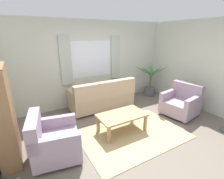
% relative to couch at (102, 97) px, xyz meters
% --- Properties ---
extents(ground_plane, '(6.24, 6.24, 0.00)m').
position_rel_couch_xyz_m(ground_plane, '(-0.03, -1.59, -0.37)').
color(ground_plane, '#6B6056').
extents(wall_back, '(5.32, 0.12, 2.60)m').
position_rel_couch_xyz_m(wall_back, '(-0.03, 0.67, 0.93)').
color(wall_back, beige).
rests_on(wall_back, ground_plane).
extents(wall_right, '(0.12, 4.40, 2.60)m').
position_rel_couch_xyz_m(wall_right, '(2.63, -1.59, 0.93)').
color(wall_right, beige).
rests_on(wall_right, ground_plane).
extents(window_with_curtains, '(1.98, 0.07, 1.40)m').
position_rel_couch_xyz_m(window_with_curtains, '(-0.03, 0.59, 1.08)').
color(window_with_curtains, white).
extents(area_rug, '(2.33, 1.61, 0.01)m').
position_rel_couch_xyz_m(area_rug, '(-0.03, -1.59, -0.36)').
color(area_rug, tan).
rests_on(area_rug, ground_plane).
extents(couch, '(1.90, 0.82, 0.92)m').
position_rel_couch_xyz_m(couch, '(0.00, 0.00, 0.00)').
color(couch, tan).
rests_on(couch, ground_plane).
extents(armchair_left, '(0.96, 0.98, 0.88)m').
position_rel_couch_xyz_m(armchair_left, '(-1.74, -1.44, -0.01)').
color(armchair_left, '#998499').
rests_on(armchair_left, ground_plane).
extents(armchair_right, '(0.95, 0.97, 0.88)m').
position_rel_couch_xyz_m(armchair_right, '(1.74, -1.45, -0.01)').
color(armchair_right, '#998499').
rests_on(armchair_right, ground_plane).
extents(coffee_table, '(1.10, 0.64, 0.44)m').
position_rel_couch_xyz_m(coffee_table, '(-0.18, -1.34, 0.01)').
color(coffee_table, '#A87F56').
rests_on(coffee_table, ground_plane).
extents(potted_plant, '(1.13, 0.92, 1.17)m').
position_rel_couch_xyz_m(potted_plant, '(2.06, 0.18, 0.13)').
color(potted_plant, '#56565B').
rests_on(potted_plant, ground_plane).
extents(bookshelf, '(0.30, 0.94, 1.72)m').
position_rel_couch_xyz_m(bookshelf, '(-2.38, -1.01, 0.41)').
color(bookshelf, olive).
rests_on(bookshelf, ground_plane).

